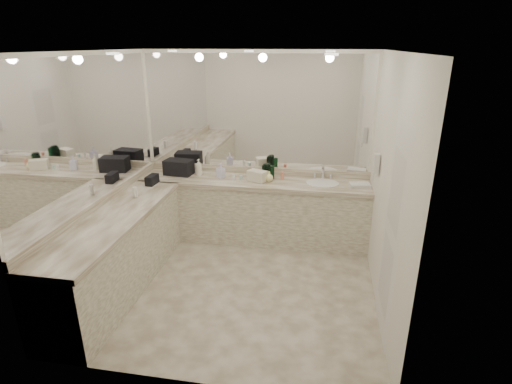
% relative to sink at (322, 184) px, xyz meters
% --- Properties ---
extents(floor, '(3.20, 3.20, 0.00)m').
position_rel_sink_xyz_m(floor, '(-0.95, -1.20, -0.90)').
color(floor, beige).
rests_on(floor, ground).
extents(ceiling, '(3.20, 3.20, 0.00)m').
position_rel_sink_xyz_m(ceiling, '(-0.95, -1.20, 1.71)').
color(ceiling, white).
rests_on(ceiling, floor).
extents(wall_back, '(3.20, 0.02, 2.60)m').
position_rel_sink_xyz_m(wall_back, '(-0.95, 0.30, 0.41)').
color(wall_back, white).
rests_on(wall_back, floor).
extents(wall_left, '(0.02, 3.00, 2.60)m').
position_rel_sink_xyz_m(wall_left, '(-2.55, -1.20, 0.41)').
color(wall_left, white).
rests_on(wall_left, floor).
extents(wall_right, '(0.02, 3.00, 2.60)m').
position_rel_sink_xyz_m(wall_right, '(0.65, -1.20, 0.41)').
color(wall_right, white).
rests_on(wall_right, floor).
extents(vanity_back_base, '(3.20, 0.60, 0.84)m').
position_rel_sink_xyz_m(vanity_back_base, '(-0.95, 0.00, -0.48)').
color(vanity_back_base, '#ECE6CD').
rests_on(vanity_back_base, floor).
extents(vanity_back_top, '(3.20, 0.64, 0.06)m').
position_rel_sink_xyz_m(vanity_back_top, '(-0.95, -0.01, -0.03)').
color(vanity_back_top, beige).
rests_on(vanity_back_top, vanity_back_base).
extents(vanity_left_base, '(0.60, 2.40, 0.84)m').
position_rel_sink_xyz_m(vanity_left_base, '(-2.25, -1.50, -0.48)').
color(vanity_left_base, '#ECE6CD').
rests_on(vanity_left_base, floor).
extents(vanity_left_top, '(0.64, 2.42, 0.06)m').
position_rel_sink_xyz_m(vanity_left_top, '(-2.24, -1.50, -0.03)').
color(vanity_left_top, beige).
rests_on(vanity_left_top, vanity_left_base).
extents(backsplash_back, '(3.20, 0.04, 0.10)m').
position_rel_sink_xyz_m(backsplash_back, '(-0.95, 0.28, 0.05)').
color(backsplash_back, beige).
rests_on(backsplash_back, vanity_back_top).
extents(backsplash_left, '(0.04, 3.00, 0.10)m').
position_rel_sink_xyz_m(backsplash_left, '(-2.53, -1.20, 0.05)').
color(backsplash_left, beige).
rests_on(backsplash_left, vanity_left_top).
extents(mirror_back, '(3.12, 0.01, 1.55)m').
position_rel_sink_xyz_m(mirror_back, '(-0.95, 0.29, 0.88)').
color(mirror_back, white).
rests_on(mirror_back, wall_back).
extents(mirror_left, '(0.01, 2.92, 1.55)m').
position_rel_sink_xyz_m(mirror_left, '(-2.54, -1.20, 0.88)').
color(mirror_left, white).
rests_on(mirror_left, wall_left).
extents(sink, '(0.44, 0.44, 0.03)m').
position_rel_sink_xyz_m(sink, '(0.00, 0.00, 0.00)').
color(sink, white).
rests_on(sink, vanity_back_top).
extents(faucet, '(0.24, 0.16, 0.14)m').
position_rel_sink_xyz_m(faucet, '(0.00, 0.21, 0.07)').
color(faucet, silver).
rests_on(faucet, vanity_back_top).
extents(wall_phone, '(0.06, 0.10, 0.24)m').
position_rel_sink_xyz_m(wall_phone, '(0.61, -0.50, 0.46)').
color(wall_phone, white).
rests_on(wall_phone, wall_right).
extents(door, '(0.02, 0.82, 2.10)m').
position_rel_sink_xyz_m(door, '(0.64, -1.70, 0.16)').
color(door, white).
rests_on(door, wall_right).
extents(black_toiletry_bag, '(0.41, 0.29, 0.22)m').
position_rel_sink_xyz_m(black_toiletry_bag, '(-2.04, 0.06, 0.12)').
color(black_toiletry_bag, black).
rests_on(black_toiletry_bag, vanity_back_top).
extents(black_bag_spill, '(0.12, 0.23, 0.12)m').
position_rel_sink_xyz_m(black_bag_spill, '(-2.25, -0.41, 0.07)').
color(black_bag_spill, black).
rests_on(black_bag_spill, vanity_left_top).
extents(cream_cosmetic_case, '(0.29, 0.24, 0.14)m').
position_rel_sink_xyz_m(cream_cosmetic_case, '(-0.88, -0.05, 0.08)').
color(cream_cosmetic_case, silver).
rests_on(cream_cosmetic_case, vanity_back_top).
extents(hand_towel, '(0.28, 0.21, 0.04)m').
position_rel_sink_xyz_m(hand_towel, '(0.49, -0.04, 0.03)').
color(hand_towel, white).
rests_on(hand_towel, vanity_back_top).
extents(lotion_left, '(0.05, 0.05, 0.13)m').
position_rel_sink_xyz_m(lotion_left, '(-2.25, -0.91, 0.07)').
color(lotion_left, white).
rests_on(lotion_left, vanity_left_top).
extents(soap_bottle_a, '(0.11, 0.11, 0.24)m').
position_rel_sink_xyz_m(soap_bottle_a, '(-1.74, 0.06, 0.12)').
color(soap_bottle_a, white).
rests_on(soap_bottle_a, vanity_back_top).
extents(soap_bottle_b, '(0.12, 0.12, 0.21)m').
position_rel_sink_xyz_m(soap_bottle_b, '(-1.41, 0.01, 0.11)').
color(soap_bottle_b, white).
rests_on(soap_bottle_b, vanity_back_top).
extents(soap_bottle_c, '(0.15, 0.15, 0.15)m').
position_rel_sink_xyz_m(soap_bottle_c, '(-0.72, -0.04, 0.08)').
color(soap_bottle_c, '#FFFAA3').
rests_on(soap_bottle_c, vanity_back_top).
extents(green_bottle_0, '(0.07, 0.07, 0.19)m').
position_rel_sink_xyz_m(green_bottle_0, '(-0.80, 0.06, 0.10)').
color(green_bottle_0, '#104325').
rests_on(green_bottle_0, vanity_back_top).
extents(green_bottle_1, '(0.07, 0.07, 0.22)m').
position_rel_sink_xyz_m(green_bottle_1, '(-0.76, 0.05, 0.11)').
color(green_bottle_1, '#104325').
rests_on(green_bottle_1, vanity_back_top).
extents(green_bottle_2, '(0.07, 0.07, 0.22)m').
position_rel_sink_xyz_m(green_bottle_2, '(-0.76, 0.09, 0.11)').
color(green_bottle_2, '#104325').
rests_on(green_bottle_2, vanity_back_top).
extents(green_bottle_3, '(0.07, 0.07, 0.19)m').
position_rel_sink_xyz_m(green_bottle_3, '(-0.70, 0.09, 0.10)').
color(green_bottle_3, '#104325').
rests_on(green_bottle_3, vanity_back_top).
extents(green_bottle_4, '(0.07, 0.07, 0.21)m').
position_rel_sink_xyz_m(green_bottle_4, '(-0.78, 0.07, 0.11)').
color(green_bottle_4, '#104325').
rests_on(green_bottle_4, vanity_back_top).
extents(amenity_bottle_0, '(0.04, 0.04, 0.09)m').
position_rel_sink_xyz_m(amenity_bottle_0, '(-1.21, -0.07, 0.05)').
color(amenity_bottle_0, white).
rests_on(amenity_bottle_0, vanity_back_top).
extents(amenity_bottle_1, '(0.04, 0.04, 0.06)m').
position_rel_sink_xyz_m(amenity_bottle_1, '(-2.20, -0.01, 0.04)').
color(amenity_bottle_1, '#9966B2').
rests_on(amenity_bottle_1, vanity_back_top).
extents(amenity_bottle_2, '(0.05, 0.05, 0.10)m').
position_rel_sink_xyz_m(amenity_bottle_2, '(-0.55, 0.09, 0.06)').
color(amenity_bottle_2, '#E57F66').
rests_on(amenity_bottle_2, vanity_back_top).
extents(amenity_bottle_3, '(0.05, 0.05, 0.06)m').
position_rel_sink_xyz_m(amenity_bottle_3, '(-1.11, -0.04, 0.04)').
color(amenity_bottle_3, silver).
rests_on(amenity_bottle_3, vanity_back_top).
extents(amenity_bottle_4, '(0.04, 0.04, 0.09)m').
position_rel_sink_xyz_m(amenity_bottle_4, '(-2.18, -0.02, 0.05)').
color(amenity_bottle_4, '#E57F66').
rests_on(amenity_bottle_4, vanity_back_top).
extents(amenity_bottle_5, '(0.04, 0.04, 0.09)m').
position_rel_sink_xyz_m(amenity_bottle_5, '(-1.90, 0.15, 0.05)').
color(amenity_bottle_5, silver).
rests_on(amenity_bottle_5, vanity_back_top).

